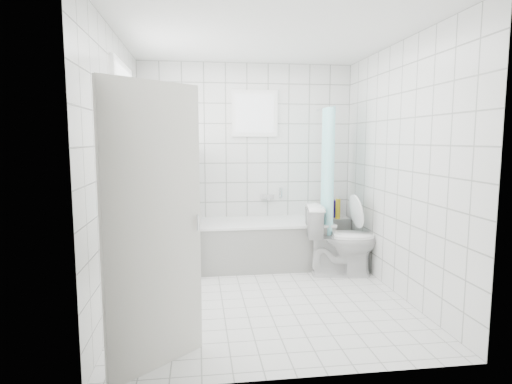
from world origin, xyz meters
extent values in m
plane|color=white|center=(0.00, 0.00, 0.00)|extent=(3.00, 3.00, 0.00)
plane|color=white|center=(0.00, 0.00, 2.60)|extent=(3.00, 3.00, 0.00)
cube|color=white|center=(0.00, 1.50, 1.30)|extent=(2.80, 0.02, 2.60)
cube|color=white|center=(0.00, -1.50, 1.30)|extent=(2.80, 0.02, 2.60)
cube|color=white|center=(-1.40, 0.00, 1.30)|extent=(0.02, 3.00, 2.60)
cube|color=white|center=(1.40, 0.00, 1.30)|extent=(0.02, 3.00, 2.60)
cube|color=white|center=(-1.35, 0.30, 1.60)|extent=(0.01, 0.90, 1.40)
cube|color=white|center=(0.10, 1.46, 1.95)|extent=(0.50, 0.01, 0.50)
cube|color=white|center=(-1.31, 0.30, 0.86)|extent=(0.18, 1.02, 0.08)
cube|color=silver|center=(-0.95, -1.21, 1.00)|extent=(0.63, 0.56, 2.00)
cube|color=white|center=(0.17, 1.12, 0.28)|extent=(1.66, 0.75, 0.55)
cube|color=white|center=(0.17, 1.12, 0.57)|extent=(1.68, 0.77, 0.03)
cube|color=white|center=(-0.74, 1.07, 0.75)|extent=(0.15, 0.85, 1.50)
cube|color=white|center=(1.18, 1.38, 0.28)|extent=(0.40, 0.24, 0.55)
imported|color=white|center=(1.03, 0.65, 0.42)|extent=(0.89, 0.59, 0.84)
cylinder|color=silver|center=(0.95, 1.10, 2.00)|extent=(0.02, 0.80, 0.02)
cube|color=silver|center=(0.27, 1.46, 0.85)|extent=(0.18, 0.06, 0.06)
imported|color=white|center=(-1.30, 0.46, 1.05)|extent=(0.14, 0.14, 0.31)
imported|color=#2ECCD1|center=(-1.30, 0.12, 0.99)|extent=(0.11, 0.11, 0.18)
imported|color=pink|center=(-1.30, 0.60, 1.00)|extent=(0.13, 0.13, 0.20)
cylinder|color=#2316B2|center=(1.22, 1.41, 0.67)|extent=(0.06, 0.06, 0.24)
cylinder|color=red|center=(1.14, 1.40, 0.67)|extent=(0.06, 0.06, 0.23)
cylinder|color=yellow|center=(1.21, 1.31, 0.68)|extent=(0.06, 0.06, 0.27)
cylinder|color=green|center=(1.10, 1.30, 0.67)|extent=(0.06, 0.06, 0.24)
camera|label=1|loc=(-0.65, -4.16, 1.61)|focal=30.00mm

